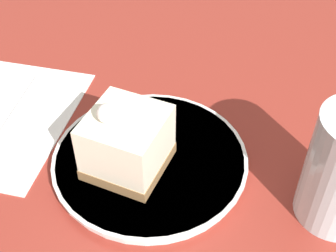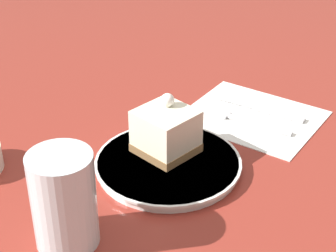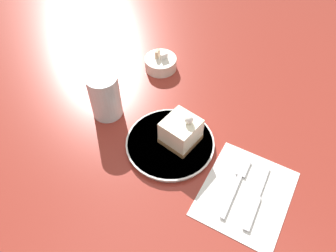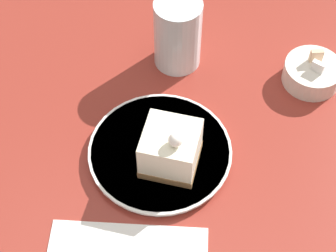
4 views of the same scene
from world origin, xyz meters
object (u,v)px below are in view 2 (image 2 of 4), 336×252
plate (169,163)px  fork (238,118)px  cake_slice (166,131)px  knife (268,111)px  drinking_glass (64,200)px

plate → fork: (0.18, 0.01, -0.00)m
cake_slice → fork: 0.17m
cake_slice → plate: bearing=-125.3°
plate → fork: bearing=4.0°
cake_slice → fork: cake_slice is taller
cake_slice → knife: bearing=-6.7°
knife → plate: bearing=166.0°
plate → cake_slice: bearing=54.0°
knife → cake_slice: bearing=160.7°
knife → drinking_glass: 0.43m
cake_slice → knife: 0.22m
fork → drinking_glass: (-0.37, -0.03, 0.06)m
knife → drinking_glass: drinking_glass is taller
knife → drinking_glass: (-0.43, -0.01, 0.06)m
fork → knife: 0.06m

